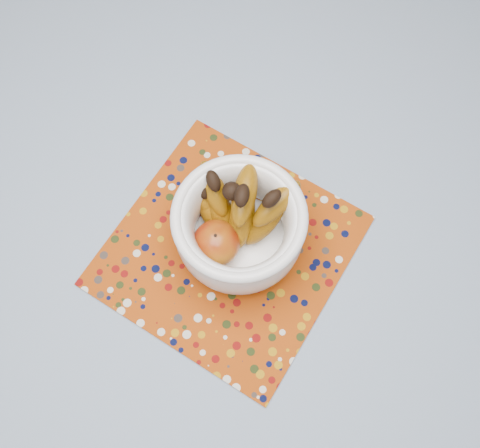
# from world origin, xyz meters

# --- Properties ---
(table) EXTENTS (1.20, 1.20, 0.75)m
(table) POSITION_xyz_m (0.00, 0.00, 0.67)
(table) COLOR brown
(table) RESTS_ON ground
(tablecloth) EXTENTS (1.32, 1.32, 0.01)m
(tablecloth) POSITION_xyz_m (0.00, 0.00, 0.76)
(tablecloth) COLOR #6486A7
(tablecloth) RESTS_ON table
(placemat) EXTENTS (0.47, 0.47, 0.00)m
(placemat) POSITION_xyz_m (0.04, -0.06, 0.76)
(placemat) COLOR #9A3808
(placemat) RESTS_ON tablecloth
(fruit_bowl) EXTENTS (0.24, 0.22, 0.17)m
(fruit_bowl) POSITION_xyz_m (0.05, -0.03, 0.84)
(fruit_bowl) COLOR white
(fruit_bowl) RESTS_ON placemat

